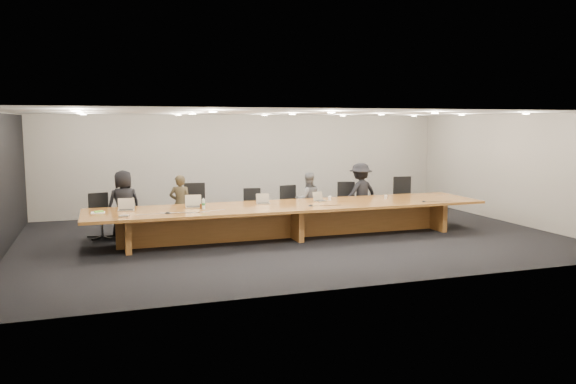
# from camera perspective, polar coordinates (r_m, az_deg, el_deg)

# --- Properties ---
(ground) EXTENTS (12.00, 12.00, 0.00)m
(ground) POSITION_cam_1_polar(r_m,az_deg,el_deg) (12.75, 0.43, -4.62)
(ground) COLOR black
(ground) RESTS_ON ground
(back_wall) EXTENTS (12.00, 0.02, 2.80)m
(back_wall) POSITION_cam_1_polar(r_m,az_deg,el_deg) (16.36, -4.14, 2.91)
(back_wall) COLOR #BCB7AB
(back_wall) RESTS_ON ground
(conference_table) EXTENTS (9.00, 1.80, 0.75)m
(conference_table) POSITION_cam_1_polar(r_m,az_deg,el_deg) (12.66, 0.43, -2.31)
(conference_table) COLOR brown
(conference_table) RESTS_ON ground
(chair_far_left) EXTENTS (0.64, 0.64, 1.03)m
(chair_far_left) POSITION_cam_1_polar(r_m,az_deg,el_deg) (13.21, -18.43, -2.30)
(chair_far_left) COLOR black
(chair_far_left) RESTS_ON ground
(chair_left) EXTENTS (0.66, 0.66, 1.18)m
(chair_left) POSITION_cam_1_polar(r_m,az_deg,el_deg) (13.39, -9.39, -1.59)
(chair_left) COLOR black
(chair_left) RESTS_ON ground
(chair_mid_left) EXTENTS (0.58, 0.58, 1.01)m
(chair_mid_left) POSITION_cam_1_polar(r_m,az_deg,el_deg) (13.67, -3.56, -1.70)
(chair_mid_left) COLOR black
(chair_mid_left) RESTS_ON ground
(chair_mid_right) EXTENTS (0.64, 0.64, 1.06)m
(chair_mid_right) POSITION_cam_1_polar(r_m,az_deg,el_deg) (13.86, 0.44, -1.46)
(chair_mid_right) COLOR black
(chair_mid_right) RESTS_ON ground
(chair_right) EXTENTS (0.69, 0.69, 1.08)m
(chair_right) POSITION_cam_1_polar(r_m,az_deg,el_deg) (14.54, 5.99, -1.05)
(chair_right) COLOR black
(chair_right) RESTS_ON ground
(chair_far_right) EXTENTS (0.66, 0.66, 1.16)m
(chair_far_right) POSITION_cam_1_polar(r_m,az_deg,el_deg) (15.28, 11.83, -0.61)
(chair_far_right) COLOR black
(chair_far_right) RESTS_ON ground
(person_a) EXTENTS (0.85, 0.67, 1.53)m
(person_a) POSITION_cam_1_polar(r_m,az_deg,el_deg) (13.16, -16.34, -1.17)
(person_a) COLOR black
(person_a) RESTS_ON ground
(person_b) EXTENTS (0.58, 0.47, 1.39)m
(person_b) POSITION_cam_1_polar(r_m,az_deg,el_deg) (13.27, -10.88, -1.24)
(person_b) COLOR #312A1B
(person_b) RESTS_ON ground
(person_c) EXTENTS (0.68, 0.54, 1.36)m
(person_c) POSITION_cam_1_polar(r_m,az_deg,el_deg) (13.98, 2.05, -0.77)
(person_c) COLOR #5A5B5D
(person_c) RESTS_ON ground
(person_d) EXTENTS (1.11, 0.80, 1.55)m
(person_d) POSITION_cam_1_polar(r_m,az_deg,el_deg) (14.56, 7.37, -0.12)
(person_d) COLOR black
(person_d) RESTS_ON ground
(laptop_a) EXTENTS (0.35, 0.27, 0.26)m
(laptop_a) POSITION_cam_1_polar(r_m,az_deg,el_deg) (12.21, -16.14, -1.23)
(laptop_a) COLOR #C8B399
(laptop_a) RESTS_ON conference_table
(laptop_b) EXTENTS (0.37, 0.29, 0.28)m
(laptop_b) POSITION_cam_1_polar(r_m,az_deg,el_deg) (12.34, -9.57, -0.92)
(laptop_b) COLOR beige
(laptop_b) RESTS_ON conference_table
(laptop_c) EXTENTS (0.33, 0.26, 0.24)m
(laptop_c) POSITION_cam_1_polar(r_m,az_deg,el_deg) (12.73, -2.53, -0.68)
(laptop_c) COLOR #B9A88E
(laptop_c) RESTS_ON conference_table
(laptop_d) EXTENTS (0.35, 0.30, 0.23)m
(laptop_d) POSITION_cam_1_polar(r_m,az_deg,el_deg) (13.15, 3.34, -0.45)
(laptop_d) COLOR #BCAE8F
(laptop_d) RESTS_ON conference_table
(water_bottle) EXTENTS (0.08, 0.08, 0.21)m
(water_bottle) POSITION_cam_1_polar(r_m,az_deg,el_deg) (12.09, -8.58, -1.23)
(water_bottle) COLOR silver
(water_bottle) RESTS_ON conference_table
(amber_mug) EXTENTS (0.09, 0.09, 0.10)m
(amber_mug) POSITION_cam_1_polar(r_m,az_deg,el_deg) (12.16, -8.75, -1.44)
(amber_mug) COLOR brown
(amber_mug) RESTS_ON conference_table
(paper_cup_near) EXTENTS (0.09, 0.09, 0.10)m
(paper_cup_near) POSITION_cam_1_polar(r_m,az_deg,el_deg) (13.36, 4.26, -0.63)
(paper_cup_near) COLOR silver
(paper_cup_near) RESTS_ON conference_table
(paper_cup_far) EXTENTS (0.08, 0.08, 0.09)m
(paper_cup_far) POSITION_cam_1_polar(r_m,az_deg,el_deg) (13.77, 9.90, -0.51)
(paper_cup_far) COLOR silver
(paper_cup_far) RESTS_ON conference_table
(notepad) EXTENTS (0.28, 0.23, 0.02)m
(notepad) POSITION_cam_1_polar(r_m,az_deg,el_deg) (12.09, -18.75, -2.00)
(notepad) COLOR white
(notepad) RESTS_ON conference_table
(lime_gadget) EXTENTS (0.19, 0.15, 0.03)m
(lime_gadget) POSITION_cam_1_polar(r_m,az_deg,el_deg) (12.08, -18.67, -1.90)
(lime_gadget) COLOR #65B931
(lime_gadget) RESTS_ON notepad
(av_box) EXTENTS (0.22, 0.18, 0.03)m
(av_box) POSITION_cam_1_polar(r_m,az_deg,el_deg) (11.45, -16.32, -2.36)
(av_box) COLOR #ADAEB2
(av_box) RESTS_ON conference_table
(mic_left) EXTENTS (0.16, 0.16, 0.03)m
(mic_left) POSITION_cam_1_polar(r_m,az_deg,el_deg) (11.63, -12.13, -2.08)
(mic_left) COLOR black
(mic_left) RESTS_ON conference_table
(mic_center) EXTENTS (0.17, 0.17, 0.03)m
(mic_center) POSITION_cam_1_polar(r_m,az_deg,el_deg) (12.40, 2.33, -1.36)
(mic_center) COLOR black
(mic_center) RESTS_ON conference_table
(mic_right) EXTENTS (0.14, 0.14, 0.03)m
(mic_right) POSITION_cam_1_polar(r_m,az_deg,el_deg) (13.42, 13.64, -0.93)
(mic_right) COLOR black
(mic_right) RESTS_ON conference_table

